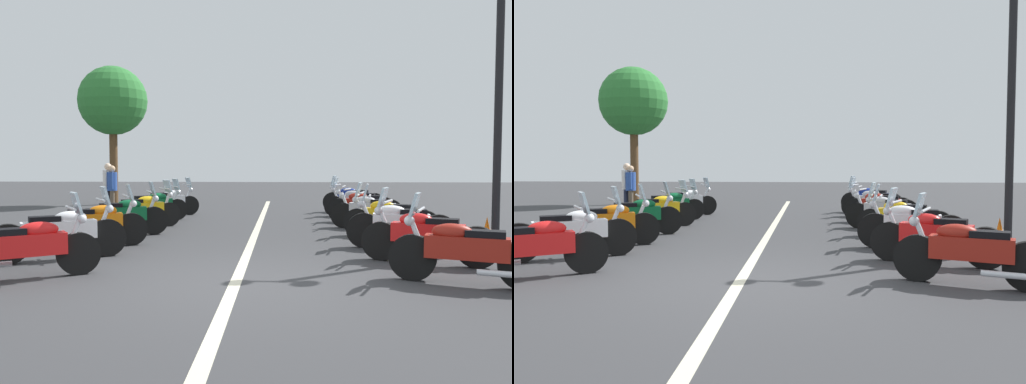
# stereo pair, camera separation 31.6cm
# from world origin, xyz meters

# --- Properties ---
(ground_plane) EXTENTS (80.00, 80.00, 0.00)m
(ground_plane) POSITION_xyz_m (0.00, 0.00, 0.00)
(ground_plane) COLOR #38383A
(lane_centre_stripe) EXTENTS (20.29, 0.16, 0.01)m
(lane_centre_stripe) POSITION_xyz_m (5.08, 0.00, 0.00)
(lane_centre_stripe) COLOR beige
(lane_centre_stripe) RESTS_ON ground_plane
(motorcycle_left_row_0) EXTENTS (1.25, 1.75, 1.20)m
(motorcycle_left_row_0) POSITION_xyz_m (0.06, 2.86, 0.46)
(motorcycle_left_row_0) COLOR black
(motorcycle_left_row_0) RESTS_ON ground_plane
(motorcycle_left_row_1) EXTENTS (1.26, 1.94, 1.21)m
(motorcycle_left_row_1) POSITION_xyz_m (1.51, 3.04, 0.47)
(motorcycle_left_row_1) COLOR black
(motorcycle_left_row_1) RESTS_ON ground_plane
(motorcycle_left_row_2) EXTENTS (1.05, 1.92, 1.21)m
(motorcycle_left_row_2) POSITION_xyz_m (2.82, 2.96, 0.47)
(motorcycle_left_row_2) COLOR black
(motorcycle_left_row_2) RESTS_ON ground_plane
(motorcycle_left_row_3) EXTENTS (1.03, 1.94, 1.21)m
(motorcycle_left_row_3) POSITION_xyz_m (4.36, 2.92, 0.47)
(motorcycle_left_row_3) COLOR black
(motorcycle_left_row_3) RESTS_ON ground_plane
(motorcycle_left_row_4) EXTENTS (1.39, 1.77, 1.20)m
(motorcycle_left_row_4) POSITION_xyz_m (5.77, 2.88, 0.46)
(motorcycle_left_row_4) COLOR black
(motorcycle_left_row_4) RESTS_ON ground_plane
(motorcycle_left_row_5) EXTENTS (1.27, 1.84, 1.19)m
(motorcycle_left_row_5) POSITION_xyz_m (7.36, 3.02, 0.46)
(motorcycle_left_row_5) COLOR black
(motorcycle_left_row_5) RESTS_ON ground_plane
(motorcycle_left_row_6) EXTENTS (1.17, 1.90, 1.19)m
(motorcycle_left_row_6) POSITION_xyz_m (8.83, 2.95, 0.46)
(motorcycle_left_row_6) COLOR black
(motorcycle_left_row_6) RESTS_ON ground_plane
(motorcycle_right_row_0) EXTENTS (0.97, 1.90, 1.21)m
(motorcycle_right_row_0) POSITION_xyz_m (0.09, -3.01, 0.46)
(motorcycle_right_row_0) COLOR black
(motorcycle_right_row_0) RESTS_ON ground_plane
(motorcycle_right_row_1) EXTENTS (1.02, 1.99, 1.21)m
(motorcycle_right_row_1) POSITION_xyz_m (1.51, -2.91, 0.47)
(motorcycle_right_row_1) COLOR black
(motorcycle_right_row_1) RESTS_ON ground_plane
(motorcycle_right_row_2) EXTENTS (0.76, 2.01, 1.22)m
(motorcycle_right_row_2) POSITION_xyz_m (2.95, -2.82, 0.47)
(motorcycle_right_row_2) COLOR black
(motorcycle_right_row_2) RESTS_ON ground_plane
(motorcycle_right_row_3) EXTENTS (0.91, 1.99, 1.20)m
(motorcycle_right_row_3) POSITION_xyz_m (4.45, -2.94, 0.46)
(motorcycle_right_row_3) COLOR black
(motorcycle_right_row_3) RESTS_ON ground_plane
(motorcycle_right_row_4) EXTENTS (0.98, 1.99, 1.00)m
(motorcycle_right_row_4) POSITION_xyz_m (5.86, -2.81, 0.45)
(motorcycle_right_row_4) COLOR black
(motorcycle_right_row_4) RESTS_ON ground_plane
(motorcycle_right_row_5) EXTENTS (0.82, 1.98, 1.01)m
(motorcycle_right_row_5) POSITION_xyz_m (7.26, -2.85, 0.46)
(motorcycle_right_row_5) COLOR black
(motorcycle_right_row_5) RESTS_ON ground_plane
(motorcycle_right_row_6) EXTENTS (1.00, 2.05, 1.21)m
(motorcycle_right_row_6) POSITION_xyz_m (8.67, -2.89, 0.47)
(motorcycle_right_row_6) COLOR black
(motorcycle_right_row_6) RESTS_ON ground_plane
(motorcycle_right_row_7) EXTENTS (0.95, 1.97, 1.23)m
(motorcycle_right_row_7) POSITION_xyz_m (10.11, -2.93, 0.48)
(motorcycle_right_row_7) COLOR black
(motorcycle_right_row_7) RESTS_ON ground_plane
(street_lamp_twin_globe) EXTENTS (0.32, 1.22, 5.11)m
(street_lamp_twin_globe) POSITION_xyz_m (2.84, -4.54, 3.47)
(street_lamp_twin_globe) COLOR black
(street_lamp_twin_globe) RESTS_ON ground_plane
(traffic_cone_0) EXTENTS (0.36, 0.36, 0.61)m
(traffic_cone_0) POSITION_xyz_m (2.98, -4.45, 0.29)
(traffic_cone_0) COLOR orange
(traffic_cone_0) RESTS_ON ground_plane
(bystander_1) EXTENTS (0.53, 0.32, 1.64)m
(bystander_1) POSITION_xyz_m (9.03, 4.88, 0.96)
(bystander_1) COLOR #1E2338
(bystander_1) RESTS_ON ground_plane
(bystander_2) EXTENTS (0.51, 0.32, 1.56)m
(bystander_2) POSITION_xyz_m (8.91, 4.71, 0.91)
(bystander_2) COLOR brown
(bystander_2) RESTS_ON ground_plane
(roadside_tree_0) EXTENTS (2.72, 2.72, 5.49)m
(roadside_tree_0) POSITION_xyz_m (13.27, 6.13, 4.09)
(roadside_tree_0) COLOR brown
(roadside_tree_0) RESTS_ON ground_plane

